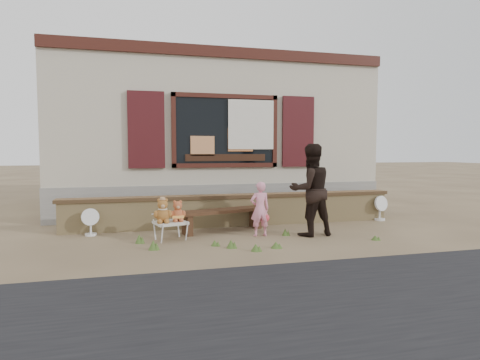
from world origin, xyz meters
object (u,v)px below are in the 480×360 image
object	(u,v)px
folding_chair	(170,223)
child	(260,209)
bench	(223,215)
teddy_bear_right	(178,210)
teddy_bear_left	(163,210)
adult	(310,190)

from	to	relation	value
folding_chair	child	bearing A→B (deg)	-18.06
bench	teddy_bear_right	distance (m)	1.07
teddy_bear_left	adult	world-z (taller)	adult
bench	teddy_bear_right	size ratio (longest dim) A/B	4.59
teddy_bear_right	child	bearing A→B (deg)	-19.71
folding_chair	teddy_bear_right	xyz separation A→B (m)	(0.13, 0.04, 0.22)
folding_chair	teddy_bear_right	world-z (taller)	teddy_bear_right
adult	teddy_bear_right	bearing A→B (deg)	-12.01
bench	teddy_bear_right	xyz separation A→B (m)	(-0.93, -0.49, 0.20)
teddy_bear_left	teddy_bear_right	bearing A→B (deg)	-0.00
bench	folding_chair	xyz separation A→B (m)	(-1.06, -0.52, -0.02)
bench	teddy_bear_right	bearing A→B (deg)	-167.44
bench	folding_chair	distance (m)	1.19
child	teddy_bear_right	bearing A→B (deg)	-5.21
teddy_bear_right	adult	distance (m)	2.48
adult	child	bearing A→B (deg)	-16.44
folding_chair	child	world-z (taller)	child
folding_chair	teddy_bear_left	xyz separation A→B (m)	(-0.13, -0.04, 0.25)
bench	teddy_bear_right	world-z (taller)	teddy_bear_right
teddy_bear_left	adult	distance (m)	2.74
folding_chair	teddy_bear_right	bearing A→B (deg)	0.00
teddy_bear_left	child	world-z (taller)	child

